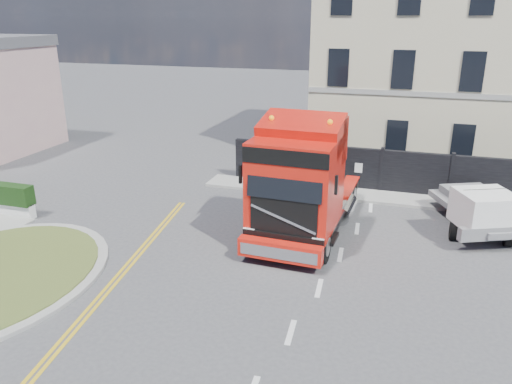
% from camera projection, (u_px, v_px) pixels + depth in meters
% --- Properties ---
extents(ground, '(120.00, 120.00, 0.00)m').
position_uv_depth(ground, '(231.00, 268.00, 16.15)').
color(ground, '#424244').
rests_on(ground, ground).
extents(hoarding_fence, '(18.80, 0.25, 2.00)m').
position_uv_depth(hoarding_fence, '(440.00, 176.00, 22.05)').
color(hoarding_fence, black).
rests_on(hoarding_fence, ground).
extents(georgian_building, '(12.30, 10.30, 12.80)m').
position_uv_depth(georgian_building, '(436.00, 53.00, 27.34)').
color(georgian_building, beige).
rests_on(georgian_building, ground).
extents(pavement_far, '(20.00, 1.60, 0.12)m').
position_uv_depth(pavement_far, '(425.00, 202.00, 21.71)').
color(pavement_far, gray).
rests_on(pavement_far, ground).
extents(truck, '(3.07, 7.52, 4.44)m').
position_uv_depth(truck, '(301.00, 187.00, 17.67)').
color(truck, black).
rests_on(truck, ground).
extents(flatbed_pickup, '(3.55, 5.05, 1.91)m').
position_uv_depth(flatbed_pickup, '(481.00, 211.00, 18.10)').
color(flatbed_pickup, slate).
rests_on(flatbed_pickup, ground).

